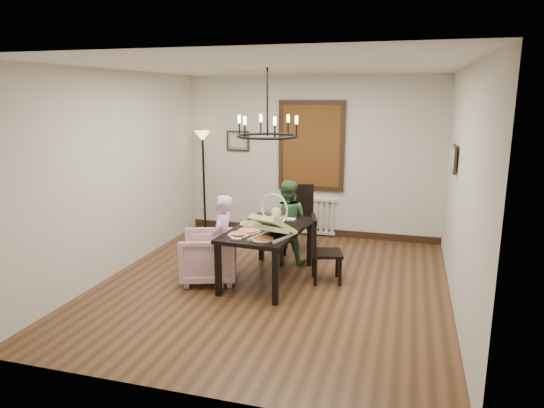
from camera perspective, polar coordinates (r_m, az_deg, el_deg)
The scene contains 17 objects.
room_shell at distance 6.47m, azimuth 0.94°, elevation 3.25°, with size 4.51×5.00×2.81m.
dining_table at distance 6.49m, azimuth -0.52°, elevation -3.53°, with size 1.01×1.63×0.73m.
chair_far at distance 7.65m, azimuth 3.09°, elevation -1.84°, with size 0.48×0.48×1.08m, color black, non-canonical shape.
chair_right at distance 6.54m, azimuth 6.50°, elevation -5.31°, with size 0.40×0.40×0.90m, color black, non-canonical shape.
armchair at distance 6.62m, azimuth -7.50°, elevation -6.16°, with size 0.72×0.74×0.67m, color #E8B1C8.
elderly_woman at distance 6.40m, azimuth -5.85°, elevation -5.22°, with size 0.37×0.24×1.00m, color #EAA5CA.
seated_man at distance 7.21m, azimuth 1.79°, elevation -2.92°, with size 0.51×0.39×1.04m, color #3B6039.
baby_bouncer at distance 5.99m, azimuth 0.13°, elevation -2.19°, with size 0.42×0.58×0.38m, color #E0EFA5, non-canonical shape.
salad_bowl at distance 6.46m, azimuth -2.52°, elevation -2.47°, with size 0.33×0.33×0.08m, color white.
pizza_platter at distance 6.25m, azimuth -2.76°, elevation -3.20°, with size 0.30×0.30×0.04m, color tan.
drinking_glass at distance 6.49m, azimuth -0.58°, elevation -2.17°, with size 0.07×0.07×0.13m, color silver.
window_blinds at distance 8.47m, azimuth 4.64°, elevation 6.83°, with size 1.00×0.03×1.40m, color brown.
radiator at distance 8.70m, azimuth 4.52°, elevation -1.37°, with size 0.92×0.12×0.62m, color silver, non-canonical shape.
picture_back at distance 8.83m, azimuth -4.02°, elevation 7.41°, with size 0.42×0.03×0.36m, color black.
picture_right at distance 6.77m, azimuth 20.64°, elevation 5.00°, with size 0.42×0.03×0.36m, color black.
floor_lamp at distance 8.85m, azimuth -8.01°, elevation 2.42°, with size 0.30×0.30×1.80m, color black, non-canonical shape.
chandelier at distance 6.25m, azimuth -0.54°, elevation 8.00°, with size 0.80×0.80×0.04m, color black.
Camera 1 is at (1.65, -5.80, 2.47)m, focal length 32.00 mm.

